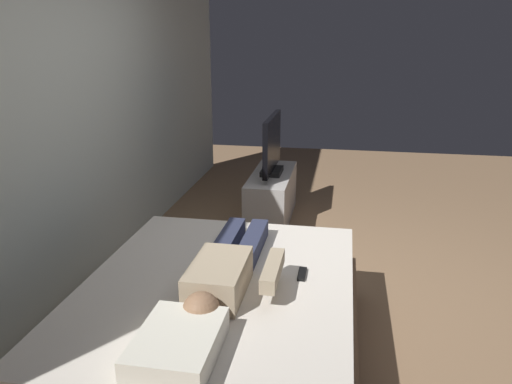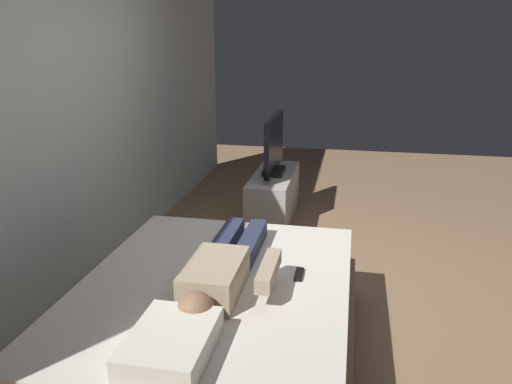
{
  "view_description": "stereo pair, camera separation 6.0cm",
  "coord_description": "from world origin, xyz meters",
  "px_view_note": "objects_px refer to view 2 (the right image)",
  "views": [
    {
      "loc": [
        -3.23,
        -0.05,
        1.87
      ],
      "look_at": [
        0.37,
        0.6,
        0.69
      ],
      "focal_mm": 34.73,
      "sensor_mm": 36.0,
      "label": 1
    },
    {
      "loc": [
        -3.22,
        -0.11,
        1.87
      ],
      "look_at": [
        0.37,
        0.6,
        0.69
      ],
      "focal_mm": 34.73,
      "sensor_mm": 36.0,
      "label": 2
    }
  ],
  "objects_px": {
    "bed": "(215,326)",
    "tv": "(274,146)",
    "pillow": "(171,344)",
    "person": "(224,268)",
    "tv_stand": "(273,197)",
    "remote": "(299,274)"
  },
  "relations": [
    {
      "from": "bed",
      "to": "tv",
      "type": "relative_size",
      "value": 2.24
    },
    {
      "from": "pillow",
      "to": "person",
      "type": "height_order",
      "value": "person"
    },
    {
      "from": "pillow",
      "to": "tv",
      "type": "xyz_separation_m",
      "value": [
        3.09,
        0.06,
        0.18
      ]
    },
    {
      "from": "bed",
      "to": "pillow",
      "type": "relative_size",
      "value": 4.1
    },
    {
      "from": "person",
      "to": "tv_stand",
      "type": "height_order",
      "value": "person"
    },
    {
      "from": "tv_stand",
      "to": "bed",
      "type": "bearing_deg",
      "value": -178.68
    },
    {
      "from": "remote",
      "to": "tv_stand",
      "type": "bearing_deg",
      "value": 12.85
    },
    {
      "from": "pillow",
      "to": "remote",
      "type": "bearing_deg",
      "value": -28.38
    },
    {
      "from": "bed",
      "to": "remote",
      "type": "xyz_separation_m",
      "value": [
        0.18,
        -0.46,
        0.29
      ]
    },
    {
      "from": "person",
      "to": "remote",
      "type": "xyz_separation_m",
      "value": [
        0.15,
        -0.4,
        -0.07
      ]
    },
    {
      "from": "pillow",
      "to": "bed",
      "type": "bearing_deg",
      "value": 0.0
    },
    {
      "from": "pillow",
      "to": "remote",
      "type": "height_order",
      "value": "pillow"
    },
    {
      "from": "bed",
      "to": "tv",
      "type": "bearing_deg",
      "value": 1.32
    },
    {
      "from": "bed",
      "to": "remote",
      "type": "bearing_deg",
      "value": -68.47
    },
    {
      "from": "remote",
      "to": "tv_stand",
      "type": "distance_m",
      "value": 2.32
    },
    {
      "from": "bed",
      "to": "tv_stand",
      "type": "distance_m",
      "value": 2.43
    },
    {
      "from": "pillow",
      "to": "remote",
      "type": "relative_size",
      "value": 3.2
    },
    {
      "from": "tv_stand",
      "to": "tv",
      "type": "relative_size",
      "value": 1.25
    },
    {
      "from": "bed",
      "to": "tv",
      "type": "xyz_separation_m",
      "value": [
        2.43,
        0.06,
        0.52
      ]
    },
    {
      "from": "person",
      "to": "tv",
      "type": "height_order",
      "value": "tv"
    },
    {
      "from": "person",
      "to": "tv_stand",
      "type": "bearing_deg",
      "value": 2.57
    },
    {
      "from": "person",
      "to": "remote",
      "type": "bearing_deg",
      "value": -69.53
    }
  ]
}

